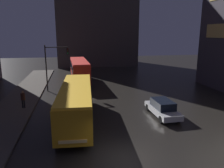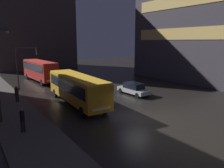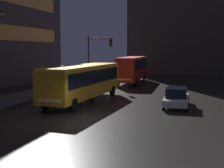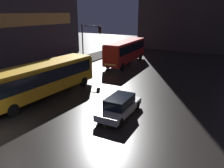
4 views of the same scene
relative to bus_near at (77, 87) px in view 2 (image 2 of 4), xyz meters
The scene contains 10 objects.
ground_plane 7.30m from the bus_near, 66.66° to the right, with size 120.00×120.00×0.00m, color black.
sidewalk_left 7.37m from the bus_near, 150.39° to the left, with size 4.00×48.00×0.15m.
building_right_block 24.92m from the bus_near, ahead, with size 10.07×24.24×19.34m.
building_far_backdrop 38.14m from the bus_near, 81.45° to the left, with size 18.07×12.00×25.47m.
bus_near is the anchor object (origin of this frame).
bus_far 15.64m from the bus_near, 87.39° to the left, with size 2.82×10.40×3.43m.
car_taxi 7.87m from the bus_near, ahead, with size 1.94×4.64×1.51m.
pedestrian_near 6.60m from the bus_near, 142.60° to the left, with size 0.52×0.52×1.77m.
pedestrian_mid 8.13m from the bus_near, 143.97° to the right, with size 0.40×0.40×1.80m.
traffic_light_main 11.43m from the bus_near, 103.33° to the left, with size 3.05×0.35×6.02m.
Camera 2 is at (-12.42, -14.28, 6.66)m, focal length 35.00 mm.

